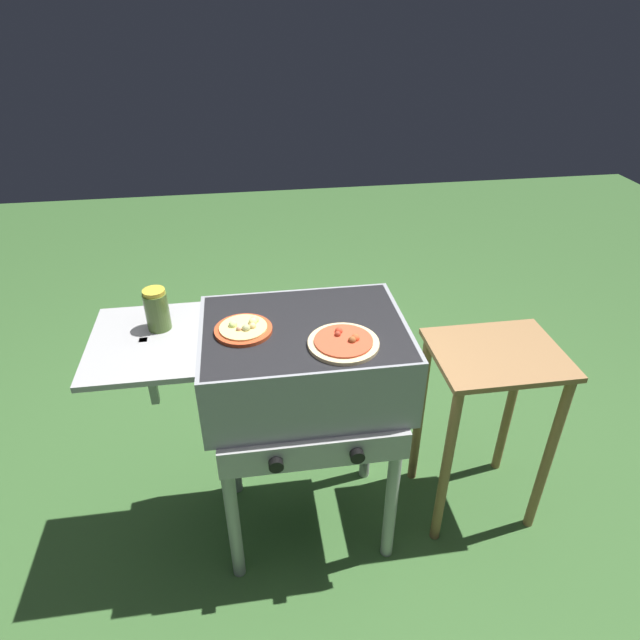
{
  "coord_description": "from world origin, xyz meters",
  "views": [
    {
      "loc": [
        -0.16,
        -1.39,
        1.8
      ],
      "look_at": [
        0.05,
        0.0,
        0.92
      ],
      "focal_mm": 30.34,
      "sensor_mm": 36.0,
      "label": 1
    }
  ],
  "objects_px": {
    "prep_table": "(488,399)",
    "pizza_pepperoni": "(344,342)",
    "sauce_jar": "(157,310)",
    "pizza_cheese": "(244,329)",
    "grill": "(300,366)"
  },
  "relations": [
    {
      "from": "pizza_cheese",
      "to": "pizza_pepperoni",
      "type": "height_order",
      "value": "same"
    },
    {
      "from": "sauce_jar",
      "to": "prep_table",
      "type": "xyz_separation_m",
      "value": [
        1.1,
        -0.06,
        -0.44
      ]
    },
    {
      "from": "pizza_cheese",
      "to": "prep_table",
      "type": "distance_m",
      "value": 0.92
    },
    {
      "from": "sauce_jar",
      "to": "prep_table",
      "type": "bearing_deg",
      "value": -3.11
    },
    {
      "from": "prep_table",
      "to": "pizza_pepperoni",
      "type": "bearing_deg",
      "value": -168.41
    },
    {
      "from": "grill",
      "to": "pizza_pepperoni",
      "type": "height_order",
      "value": "pizza_pepperoni"
    },
    {
      "from": "sauce_jar",
      "to": "prep_table",
      "type": "height_order",
      "value": "sauce_jar"
    },
    {
      "from": "pizza_pepperoni",
      "to": "sauce_jar",
      "type": "height_order",
      "value": "sauce_jar"
    },
    {
      "from": "pizza_pepperoni",
      "to": "pizza_cheese",
      "type": "bearing_deg",
      "value": 158.13
    },
    {
      "from": "grill",
      "to": "pizza_pepperoni",
      "type": "relative_size",
      "value": 4.58
    },
    {
      "from": "grill",
      "to": "sauce_jar",
      "type": "relative_size",
      "value": 7.28
    },
    {
      "from": "grill",
      "to": "pizza_cheese",
      "type": "bearing_deg",
      "value": 178.43
    },
    {
      "from": "pizza_cheese",
      "to": "prep_table",
      "type": "xyz_separation_m",
      "value": [
        0.84,
        -0.0,
        -0.38
      ]
    },
    {
      "from": "pizza_cheese",
      "to": "sauce_jar",
      "type": "distance_m",
      "value": 0.27
    },
    {
      "from": "grill",
      "to": "pizza_cheese",
      "type": "relative_size",
      "value": 5.47
    }
  ]
}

